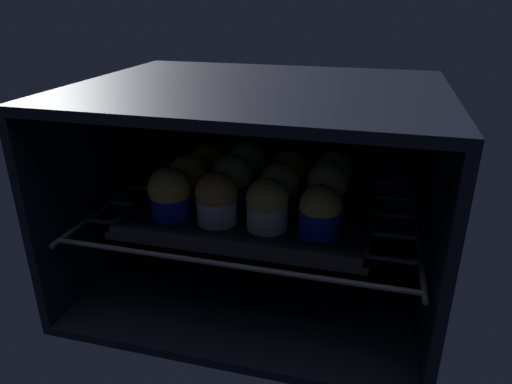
# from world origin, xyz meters

# --- Properties ---
(oven_cavity) EXTENTS (0.59, 0.47, 0.37)m
(oven_cavity) POSITION_xyz_m (0.00, 0.26, 0.17)
(oven_cavity) COLOR black
(oven_cavity) RESTS_ON ground
(oven_rack) EXTENTS (0.55, 0.42, 0.01)m
(oven_rack) POSITION_xyz_m (0.00, 0.22, 0.14)
(oven_rack) COLOR #444756
(oven_rack) RESTS_ON oven_cavity
(baking_tray) EXTENTS (0.40, 0.32, 0.02)m
(baking_tray) POSITION_xyz_m (0.00, 0.20, 0.15)
(baking_tray) COLOR black
(baking_tray) RESTS_ON oven_rack
(muffin_row0_col0) EXTENTS (0.07, 0.07, 0.09)m
(muffin_row0_col0) POSITION_xyz_m (-0.12, 0.12, 0.19)
(muffin_row0_col0) COLOR #1928B7
(muffin_row0_col0) RESTS_ON baking_tray
(muffin_row0_col1) EXTENTS (0.07, 0.07, 0.08)m
(muffin_row0_col1) POSITION_xyz_m (-0.04, 0.13, 0.19)
(muffin_row0_col1) COLOR silver
(muffin_row0_col1) RESTS_ON baking_tray
(muffin_row0_col2) EXTENTS (0.07, 0.07, 0.08)m
(muffin_row0_col2) POSITION_xyz_m (0.04, 0.13, 0.19)
(muffin_row0_col2) COLOR silver
(muffin_row0_col2) RESTS_ON baking_tray
(muffin_row0_col3) EXTENTS (0.06, 0.06, 0.08)m
(muffin_row0_col3) POSITION_xyz_m (0.12, 0.13, 0.19)
(muffin_row0_col3) COLOR #1928B7
(muffin_row0_col3) RESTS_ON baking_tray
(muffin_row1_col0) EXTENTS (0.07, 0.07, 0.08)m
(muffin_row1_col0) POSITION_xyz_m (-0.12, 0.20, 0.19)
(muffin_row1_col0) COLOR red
(muffin_row1_col0) RESTS_ON baking_tray
(muffin_row1_col1) EXTENTS (0.07, 0.07, 0.09)m
(muffin_row1_col1) POSITION_xyz_m (-0.04, 0.20, 0.19)
(muffin_row1_col1) COLOR #1928B7
(muffin_row1_col1) RESTS_ON baking_tray
(muffin_row1_col2) EXTENTS (0.07, 0.07, 0.08)m
(muffin_row1_col2) POSITION_xyz_m (0.04, 0.21, 0.19)
(muffin_row1_col2) COLOR #0C8C84
(muffin_row1_col2) RESTS_ON baking_tray
(muffin_row1_col3) EXTENTS (0.07, 0.07, 0.09)m
(muffin_row1_col3) POSITION_xyz_m (0.12, 0.21, 0.19)
(muffin_row1_col3) COLOR #1928B7
(muffin_row1_col3) RESTS_ON baking_tray
(muffin_row2_col0) EXTENTS (0.07, 0.07, 0.08)m
(muffin_row2_col0) POSITION_xyz_m (-0.12, 0.29, 0.19)
(muffin_row2_col0) COLOR #1928B7
(muffin_row2_col0) RESTS_ON baking_tray
(muffin_row2_col1) EXTENTS (0.07, 0.07, 0.09)m
(muffin_row2_col1) POSITION_xyz_m (-0.04, 0.28, 0.19)
(muffin_row2_col1) COLOR #1928B7
(muffin_row2_col1) RESTS_ON baking_tray
(muffin_row2_col2) EXTENTS (0.07, 0.07, 0.08)m
(muffin_row2_col2) POSITION_xyz_m (0.04, 0.28, 0.19)
(muffin_row2_col2) COLOR #1928B7
(muffin_row2_col2) RESTS_ON baking_tray
(muffin_row2_col3) EXTENTS (0.06, 0.06, 0.08)m
(muffin_row2_col3) POSITION_xyz_m (0.12, 0.28, 0.19)
(muffin_row2_col3) COLOR red
(muffin_row2_col3) RESTS_ON baking_tray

